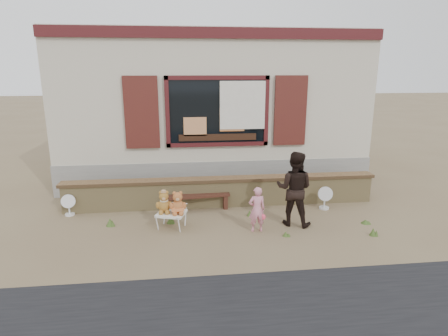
{
  "coord_description": "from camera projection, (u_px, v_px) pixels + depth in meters",
  "views": [
    {
      "loc": [
        -0.88,
        -7.06,
        3.04
      ],
      "look_at": [
        0.0,
        0.6,
        1.0
      ],
      "focal_mm": 30.0,
      "sensor_mm": 36.0,
      "label": 1
    }
  ],
  "objects": [
    {
      "name": "brick_wall",
      "position": [
        222.0,
        191.0,
        8.53
      ],
      "size": [
        7.1,
        0.36,
        0.67
      ],
      "color": "tan",
      "rests_on": "ground"
    },
    {
      "name": "fan_right",
      "position": [
        325.0,
        198.0,
        8.36
      ],
      "size": [
        0.33,
        0.22,
        0.53
      ],
      "rotation": [
        0.0,
        0.0,
        -0.15
      ],
      "color": "silver",
      "rests_on": "ground"
    },
    {
      "name": "adult",
      "position": [
        294.0,
        189.0,
        7.4
      ],
      "size": [
        0.91,
        0.84,
        1.5
      ],
      "primitive_type": "imported",
      "rotation": [
        0.0,
        0.0,
        2.68
      ],
      "color": "black",
      "rests_on": "ground"
    },
    {
      "name": "child",
      "position": [
        257.0,
        209.0,
        7.15
      ],
      "size": [
        0.33,
        0.22,
        0.89
      ],
      "primitive_type": "imported",
      "rotation": [
        0.0,
        0.0,
        3.17
      ],
      "color": "pink",
      "rests_on": "ground"
    },
    {
      "name": "ground",
      "position": [
        227.0,
        223.0,
        7.66
      ],
      "size": [
        80.0,
        80.0,
        0.0
      ],
      "primitive_type": "plane",
      "color": "brown",
      "rests_on": "ground"
    },
    {
      "name": "bench",
      "position": [
        197.0,
        198.0,
        8.29
      ],
      "size": [
        1.45,
        0.44,
        0.37
      ],
      "rotation": [
        0.0,
        0.0,
        0.1
      ],
      "color": "#371B13",
      "rests_on": "ground"
    },
    {
      "name": "teddy_bear_left",
      "position": [
        164.0,
        201.0,
        7.3
      ],
      "size": [
        0.4,
        0.37,
        0.44
      ],
      "primitive_type": null,
      "rotation": [
        0.0,
        0.0,
        -0.32
      ],
      "color": "olive",
      "rests_on": "folding_chair"
    },
    {
      "name": "shopfront",
      "position": [
        209.0,
        104.0,
        11.46
      ],
      "size": [
        8.04,
        5.13,
        4.0
      ],
      "color": "#C2B39C",
      "rests_on": "ground"
    },
    {
      "name": "teddy_bear_right",
      "position": [
        178.0,
        202.0,
        7.24
      ],
      "size": [
        0.41,
        0.38,
        0.45
      ],
      "primitive_type": null,
      "rotation": [
        0.0,
        0.0,
        -0.32
      ],
      "color": "#9B572B",
      "rests_on": "folding_chair"
    },
    {
      "name": "fan_left",
      "position": [
        69.0,
        205.0,
        7.99
      ],
      "size": [
        0.3,
        0.2,
        0.48
      ],
      "rotation": [
        0.0,
        0.0,
        0.16
      ],
      "color": "white",
      "rests_on": "ground"
    },
    {
      "name": "folding_chair",
      "position": [
        171.0,
        214.0,
        7.34
      ],
      "size": [
        0.64,
        0.6,
        0.32
      ],
      "rotation": [
        0.0,
        0.0,
        -0.32
      ],
      "color": "white",
      "rests_on": "ground"
    },
    {
      "name": "grass_tufts",
      "position": [
        237.0,
        223.0,
        7.47
      ],
      "size": [
        5.32,
        1.36,
        0.16
      ],
      "color": "#3F5823",
      "rests_on": "ground"
    }
  ]
}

